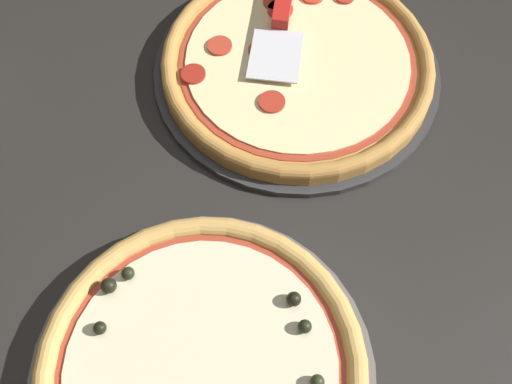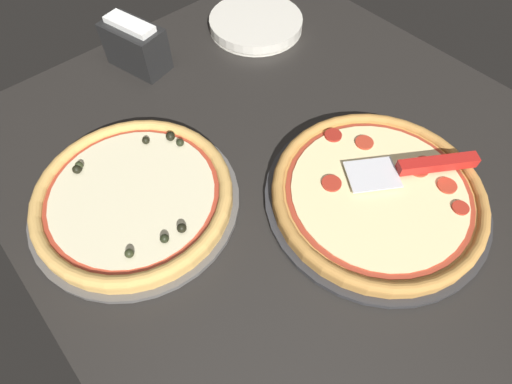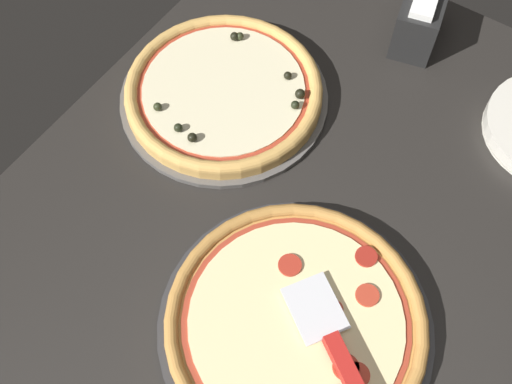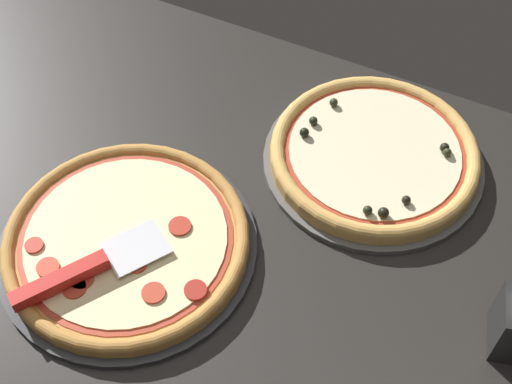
{
  "view_description": "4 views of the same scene",
  "coord_description": "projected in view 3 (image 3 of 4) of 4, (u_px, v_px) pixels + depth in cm",
  "views": [
    {
      "loc": [
        23.67,
        41.91,
        64.03
      ],
      "look_at": [
        9.53,
        11.8,
        3.0
      ],
      "focal_mm": 42.0,
      "sensor_mm": 36.0,
      "label": 1
    },
    {
      "loc": [
        -18.85,
        36.82,
        58.68
      ],
      "look_at": [
        9.53,
        11.8,
        3.0
      ],
      "focal_mm": 28.0,
      "sensor_mm": 36.0,
      "label": 2
    },
    {
      "loc": [
        -27.32,
        -13.18,
        82.91
      ],
      "look_at": [
        9.53,
        11.8,
        3.0
      ],
      "focal_mm": 42.0,
      "sensor_mm": 36.0,
      "label": 3
    },
    {
      "loc": [
        38.5,
        -47.65,
        90.11
      ],
      "look_at": [
        9.53,
        11.8,
        3.0
      ],
      "focal_mm": 50.0,
      "sensor_mm": 36.0,
      "label": 4
    }
  ],
  "objects": [
    {
      "name": "pizza_back",
      "position": [
        224.0,
        90.0,
        1.02
      ],
      "size": [
        33.76,
        33.76,
        3.92
      ],
      "color": "tan",
      "rests_on": "pizza_pan_back"
    },
    {
      "name": "pizza_pan_back",
      "position": [
        224.0,
        98.0,
        1.03
      ],
      "size": [
        35.92,
        35.92,
        1.0
      ],
      "primitive_type": "cylinder",
      "color": "#565451",
      "rests_on": "ground_plane"
    },
    {
      "name": "pizza_front",
      "position": [
        296.0,
        322.0,
        0.82
      ],
      "size": [
        36.39,
        36.39,
        2.61
      ],
      "color": "#B77F3D",
      "rests_on": "pizza_pan_front"
    },
    {
      "name": "ground_plane",
      "position": [
        286.0,
        293.0,
        0.89
      ],
      "size": [
        134.03,
        97.28,
        3.6
      ],
      "primitive_type": "cube",
      "color": "black"
    },
    {
      "name": "napkin_holder",
      "position": [
        420.0,
        17.0,
        1.06
      ],
      "size": [
        14.76,
        10.25,
        10.8
      ],
      "color": "black",
      "rests_on": "ground_plane"
    },
    {
      "name": "pizza_pan_front",
      "position": [
        295.0,
        326.0,
        0.84
      ],
      "size": [
        38.72,
        38.72,
        1.0
      ],
      "primitive_type": "cylinder",
      "color": "#2D2D30",
      "rests_on": "ground_plane"
    },
    {
      "name": "serving_spatula",
      "position": [
        347.0,
        371.0,
        0.77
      ],
      "size": [
        16.14,
        21.52,
        2.0
      ],
      "color": "silver",
      "rests_on": "pizza_front"
    }
  ]
}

